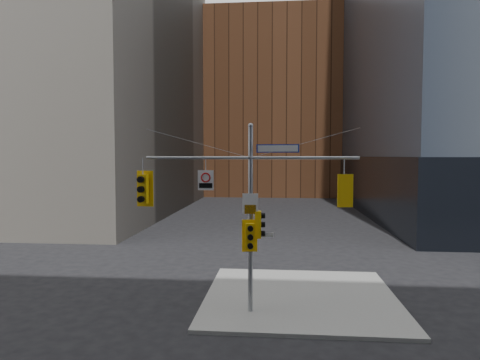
% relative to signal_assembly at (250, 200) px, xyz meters
% --- Properties ---
extents(ground, '(160.00, 160.00, 0.00)m').
position_rel_signal_assembly_xyz_m(ground, '(0.00, -1.99, -4.42)').
color(ground, black).
rests_on(ground, ground).
extents(sidewalk_corner, '(8.00, 8.00, 0.15)m').
position_rel_signal_assembly_xyz_m(sidewalk_corner, '(2.00, 2.01, -4.34)').
color(sidewalk_corner, gray).
rests_on(sidewalk_corner, ground).
extents(brick_midrise, '(26.00, 20.00, 28.00)m').
position_rel_signal_assembly_xyz_m(brick_midrise, '(0.00, 56.01, 9.58)').
color(brick_midrise, brown).
rests_on(brick_midrise, ground).
extents(signal_assembly, '(8.00, 0.80, 7.30)m').
position_rel_signal_assembly_xyz_m(signal_assembly, '(0.00, 0.00, 0.00)').
color(signal_assembly, '#919499').
rests_on(signal_assembly, ground).
extents(traffic_light_west_arm, '(0.67, 0.56, 1.40)m').
position_rel_signal_assembly_xyz_m(traffic_light_west_arm, '(-4.15, 0.01, 0.38)').
color(traffic_light_west_arm, yellow).
rests_on(traffic_light_west_arm, ground).
extents(traffic_light_east_arm, '(0.58, 0.50, 1.22)m').
position_rel_signal_assembly_xyz_m(traffic_light_east_arm, '(3.46, 0.00, 0.38)').
color(traffic_light_east_arm, yellow).
rests_on(traffic_light_east_arm, ground).
extents(traffic_light_pole_side, '(0.41, 0.35, 1.02)m').
position_rel_signal_assembly_xyz_m(traffic_light_pole_side, '(0.32, 0.01, -0.94)').
color(traffic_light_pole_side, yellow).
rests_on(traffic_light_pole_side, ground).
extents(traffic_light_pole_front, '(0.58, 0.50, 1.22)m').
position_rel_signal_assembly_xyz_m(traffic_light_pole_front, '(-0.00, -0.27, -1.34)').
color(traffic_light_pole_front, yellow).
rests_on(traffic_light_pole_front, ground).
extents(street_sign_blade, '(1.59, 0.16, 0.31)m').
position_rel_signal_assembly_xyz_m(street_sign_blade, '(1.01, 0.00, 1.93)').
color(street_sign_blade, '#11289F').
rests_on(street_sign_blade, ground).
extents(regulatory_sign_arm, '(0.61, 0.07, 0.76)m').
position_rel_signal_assembly_xyz_m(regulatory_sign_arm, '(-1.70, -0.02, 0.76)').
color(regulatory_sign_arm, silver).
rests_on(regulatory_sign_arm, ground).
extents(regulatory_sign_pole, '(0.59, 0.05, 0.77)m').
position_rel_signal_assembly_xyz_m(regulatory_sign_pole, '(0.00, -0.11, -0.15)').
color(regulatory_sign_pole, silver).
rests_on(regulatory_sign_pole, ground).
extents(street_blade_ew, '(0.83, 0.05, 0.17)m').
position_rel_signal_assembly_xyz_m(street_blade_ew, '(0.45, 0.01, -1.32)').
color(street_blade_ew, silver).
rests_on(street_blade_ew, ground).
extents(street_blade_ns, '(0.09, 0.68, 0.14)m').
position_rel_signal_assembly_xyz_m(street_blade_ns, '(0.00, 0.46, -1.50)').
color(street_blade_ns, '#145926').
rests_on(street_blade_ns, ground).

